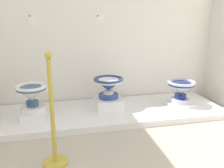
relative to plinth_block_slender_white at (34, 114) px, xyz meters
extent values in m
cube|color=white|center=(1.03, 0.62, 1.29)|extent=(3.76, 0.06, 2.83)
cube|color=white|center=(1.03, 0.07, -0.09)|extent=(3.13, 1.01, 0.08)
cube|color=white|center=(0.00, 0.00, 0.00)|extent=(0.30, 0.32, 0.09)
cylinder|color=white|center=(0.00, 0.00, 0.08)|extent=(0.30, 0.30, 0.07)
cylinder|color=#2E4F77|center=(0.00, 0.00, 0.15)|extent=(0.15, 0.15, 0.07)
cone|color=white|center=(0.00, 0.00, 0.28)|extent=(0.37, 0.37, 0.19)
cylinder|color=#2E4F77|center=(0.00, 0.00, 0.35)|extent=(0.36, 0.36, 0.03)
torus|color=white|center=(0.00, 0.00, 0.37)|extent=(0.38, 0.38, 0.04)
cylinder|color=#2E4F77|center=(0.00, 0.00, 0.37)|extent=(0.26, 0.26, 0.01)
cube|color=white|center=(1.02, 0.16, 0.02)|extent=(0.36, 0.40, 0.14)
cylinder|color=navy|center=(1.02, 0.16, 0.13)|extent=(0.28, 0.28, 0.06)
cylinder|color=white|center=(1.02, 0.16, 0.18)|extent=(0.14, 0.14, 0.04)
cone|color=navy|center=(1.02, 0.16, 0.28)|extent=(0.41, 0.41, 0.17)
cylinder|color=white|center=(1.02, 0.16, 0.35)|extent=(0.40, 0.40, 0.03)
torus|color=navy|center=(1.02, 0.16, 0.37)|extent=(0.41, 0.41, 0.04)
cylinder|color=white|center=(1.02, 0.16, 0.36)|extent=(0.29, 0.29, 0.01)
cube|color=white|center=(2.05, 0.00, -0.03)|extent=(0.37, 0.28, 0.04)
cylinder|color=#AEB4CE|center=(2.05, 0.00, 0.03)|extent=(0.26, 0.26, 0.07)
cylinder|color=navy|center=(2.05, 0.00, 0.09)|extent=(0.17, 0.17, 0.07)
cone|color=#AEB4CE|center=(2.05, 0.00, 0.21)|extent=(0.39, 0.39, 0.17)
cylinder|color=navy|center=(2.05, 0.00, 0.28)|extent=(0.38, 0.38, 0.03)
torus|color=#AEB4CE|center=(2.05, 0.00, 0.30)|extent=(0.40, 0.40, 0.04)
cylinder|color=navy|center=(2.05, 0.00, 0.30)|extent=(0.27, 0.27, 0.01)
cube|color=white|center=(0.04, 0.59, 1.17)|extent=(0.10, 0.01, 0.16)
cube|color=#386BAD|center=(0.01, 0.58, 1.22)|extent=(0.02, 0.01, 0.02)
cube|color=white|center=(0.99, 0.59, 1.18)|extent=(0.12, 0.01, 0.11)
cube|color=slate|center=(0.95, 0.58, 1.22)|extent=(0.02, 0.01, 0.02)
cylinder|color=gold|center=(0.27, -0.96, -0.12)|extent=(0.24, 0.24, 0.02)
cylinder|color=gold|center=(0.27, -0.96, 0.38)|extent=(0.04, 0.04, 0.98)
sphere|color=gold|center=(0.27, -0.96, 0.90)|extent=(0.06, 0.06, 0.06)
camera|label=1|loc=(0.34, -3.07, 1.23)|focal=39.34mm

